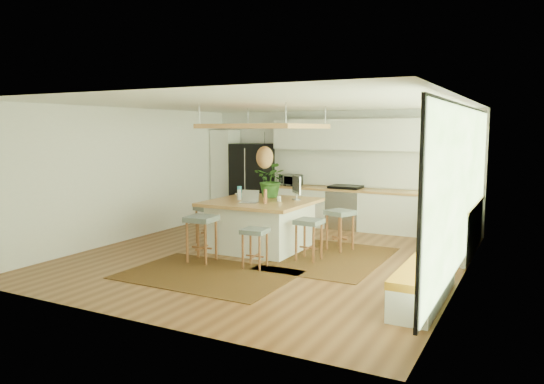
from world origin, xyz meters
The scene contains 35 objects.
floor centered at (0.00, 0.00, 0.00)m, with size 7.00×7.00×0.00m, color #5A3219.
ceiling centered at (0.00, 0.00, 2.70)m, with size 7.00×7.00×0.00m, color white.
wall_back centered at (0.00, 3.50, 1.35)m, with size 6.50×6.50×0.00m, color silver.
wall_front centered at (0.00, -3.50, 1.35)m, with size 6.50×6.50×0.00m, color silver.
wall_left centered at (-3.25, 0.00, 1.35)m, with size 7.00×7.00×0.00m, color silver.
wall_right centered at (3.25, 0.00, 1.35)m, with size 7.00×7.00×0.00m, color silver.
window_wall centered at (3.22, 0.00, 1.40)m, with size 0.10×6.20×2.60m, color black, non-canonical shape.
pantry centered at (-2.95, 3.18, 1.12)m, with size 0.55×0.60×2.25m, color silver.
back_counter_base centered at (0.55, 3.18, 0.44)m, with size 4.20×0.60×0.88m, color silver.
back_counter_top centered at (0.55, 3.18, 0.90)m, with size 4.24×0.64×0.05m, color #9F6B38.
backsplash centered at (0.55, 3.48, 1.35)m, with size 4.20×0.02×0.80m, color white.
upper_cabinets centered at (0.55, 3.32, 2.15)m, with size 4.20×0.34×0.70m, color silver.
range centered at (0.30, 3.18, 0.50)m, with size 0.76×0.62×1.00m, color #A5A5AA, non-canonical shape.
right_counter_base centered at (2.93, 2.00, 0.44)m, with size 0.60×2.50×0.88m, color silver.
right_counter_top centered at (2.93, 2.00, 0.90)m, with size 0.64×2.54×0.05m, color #9F6B38.
window_bench centered at (2.95, -1.20, 0.25)m, with size 0.52×2.00×0.50m, color silver, non-canonical shape.
ceiling_panel centered at (-0.30, 0.40, 2.05)m, with size 1.86×1.86×0.80m, color #9F6B38, non-canonical shape.
rug_near centered at (-0.30, -1.48, 0.01)m, with size 2.60×1.80×0.01m, color black.
rug_right centered at (1.03, 0.37, 0.01)m, with size 1.80×2.60×0.01m, color black.
fridge centered at (-2.16, 3.19, 0.93)m, with size 0.95×0.75×1.92m, color black, non-canonical shape.
island centered at (-0.42, 0.47, 0.47)m, with size 1.85×1.85×0.93m, color #9F6B38, non-canonical shape.
stool_near_left centered at (-0.85, -0.85, 0.35)m, with size 0.47×0.47×0.80m, color #505859, non-canonical shape.
stool_near_right centered at (0.17, -0.80, 0.35)m, with size 0.39×0.39×0.66m, color #505859, non-canonical shape.
stool_right_front centered at (0.74, 0.07, 0.35)m, with size 0.43×0.43×0.73m, color #505859, non-canonical shape.
stool_right_back centered at (0.95, 1.05, 0.35)m, with size 0.45×0.45×0.76m, color #505859, non-canonical shape.
stool_left_side centered at (-1.58, 0.41, 0.35)m, with size 0.44×0.44×0.75m, color #505859, non-canonical shape.
laptop centered at (-0.46, 0.07, 1.05)m, with size 0.33×0.35×0.25m, color #A5A5AA, non-canonical shape.
monitor centered at (0.13, 0.87, 1.19)m, with size 0.51×0.18×0.47m, color #A5A5AA, non-canonical shape.
microwave centered at (-1.07, 3.13, 1.09)m, with size 0.48×0.27×0.33m, color #A5A5AA.
island_plant centered at (-0.45, 0.96, 1.20)m, with size 0.63×0.70×0.55m, color #1E4C19.
island_bowl centered at (-1.10, 0.86, 0.96)m, with size 0.21×0.21×0.05m, color silver.
island_bottle_0 centered at (-0.97, 0.57, 1.03)m, with size 0.07×0.07×0.19m, color #36ACD8.
island_bottle_1 centered at (-0.82, 0.32, 1.03)m, with size 0.07×0.07×0.19m, color white.
island_bottle_2 centered at (-0.17, 0.17, 1.03)m, with size 0.07×0.07×0.19m, color brown.
island_bottle_3 centered at (-0.07, 0.52, 1.03)m, with size 0.07×0.07×0.19m, color silver.
Camera 1 is at (4.22, -7.93, 2.25)m, focal length 33.89 mm.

